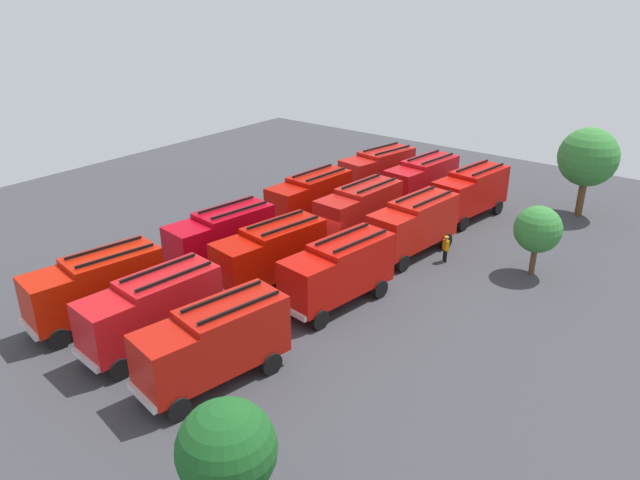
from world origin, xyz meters
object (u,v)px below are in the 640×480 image
object	(u,v)px
fire_truck_8	(471,191)
fire_truck_10	(338,270)
fire_truck_1	(310,197)
fire_truck_3	(95,285)
fire_truck_9	(414,224)
fire_truck_0	(378,170)
fire_truck_7	(152,309)
fire_truck_4	(422,179)
fire_truck_6	(270,253)
traffic_cone_0	(336,224)
fire_truck_2	(221,236)
firefighter_1	(446,248)
fire_truck_11	(214,342)
tree_2	(227,450)
tree_0	(588,157)
fire_truck_5	(359,209)
firefighter_0	(57,302)
tree_1	(538,229)

from	to	relation	value
fire_truck_8	fire_truck_10	xyz separation A→B (m)	(17.22, 0.05, 0.00)
fire_truck_1	fire_truck_3	bearing A→B (deg)	3.38
fire_truck_9	fire_truck_3	bearing A→B (deg)	-20.08
fire_truck_0	fire_truck_7	world-z (taller)	same
fire_truck_3	fire_truck_4	world-z (taller)	same
fire_truck_6	traffic_cone_0	bearing A→B (deg)	-157.64
fire_truck_2	firefighter_1	bearing A→B (deg)	138.40
fire_truck_10	fire_truck_11	world-z (taller)	same
fire_truck_0	tree_2	size ratio (longest dim) A/B	1.47
fire_truck_7	tree_0	world-z (taller)	tree_0
fire_truck_0	fire_truck_8	size ratio (longest dim) A/B	1.01
fire_truck_5	tree_2	xyz separation A→B (m)	(23.39, 10.93, 1.27)
fire_truck_5	fire_truck_6	bearing A→B (deg)	4.47
fire_truck_1	firefighter_1	size ratio (longest dim) A/B	4.11
fire_truck_8	traffic_cone_0	world-z (taller)	fire_truck_8
fire_truck_9	fire_truck_1	bearing A→B (deg)	-83.56
fire_truck_0	tree_0	size ratio (longest dim) A/B	1.08
fire_truck_5	firefighter_1	world-z (taller)	fire_truck_5
fire_truck_3	fire_truck_11	xyz separation A→B (m)	(-0.14, 8.99, 0.00)
fire_truck_4	fire_truck_11	world-z (taller)	same
fire_truck_4	fire_truck_1	bearing A→B (deg)	-20.11
fire_truck_2	tree_0	xyz separation A→B (m)	(-23.71, 15.30, 2.51)
tree_0	firefighter_0	bearing A→B (deg)	-27.80
fire_truck_1	fire_truck_3	size ratio (longest dim) A/B	0.98
fire_truck_7	tree_1	bearing A→B (deg)	154.30
fire_truck_11	tree_0	size ratio (longest dim) A/B	1.09
fire_truck_2	fire_truck_9	bearing A→B (deg)	144.81
fire_truck_4	firefighter_0	distance (m)	29.00
fire_truck_3	firefighter_0	size ratio (longest dim) A/B	4.37
tree_0	fire_truck_11	bearing A→B (deg)	-11.64
fire_truck_10	fire_truck_11	distance (m)	9.33
fire_truck_1	fire_truck_4	xyz separation A→B (m)	(-8.94, 4.48, 0.00)
fire_truck_1	fire_truck_8	bearing A→B (deg)	137.87
tree_2	fire_truck_9	bearing A→B (deg)	-164.43
fire_truck_7	fire_truck_6	bearing A→B (deg)	-175.21
fire_truck_6	fire_truck_8	world-z (taller)	same
fire_truck_6	tree_2	bearing A→B (deg)	46.69
fire_truck_6	fire_truck_9	xyz separation A→B (m)	(-9.29, 4.40, 0.00)
fire_truck_8	fire_truck_9	xyz separation A→B (m)	(8.58, -0.09, 0.00)
fire_truck_3	fire_truck_4	size ratio (longest dim) A/B	1.01
fire_truck_1	fire_truck_3	world-z (taller)	same
fire_truck_0	traffic_cone_0	world-z (taller)	fire_truck_0
fire_truck_5	firefighter_1	bearing A→B (deg)	95.10
fire_truck_7	fire_truck_8	distance (m)	26.82
fire_truck_11	tree_2	xyz separation A→B (m)	(5.34, 6.46, 1.27)
fire_truck_6	firefighter_0	world-z (taller)	fire_truck_6
fire_truck_0	fire_truck_11	distance (m)	28.32
fire_truck_3	fire_truck_8	size ratio (longest dim) A/B	1.01
fire_truck_5	tree_0	size ratio (longest dim) A/B	1.06
fire_truck_3	fire_truck_10	size ratio (longest dim) A/B	1.01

